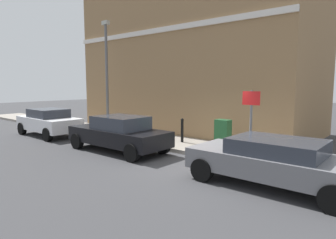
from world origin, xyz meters
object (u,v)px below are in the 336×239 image
Objects in this scene: street_sign at (251,115)px; bollard_near_cabinet at (182,129)px; lamppost at (107,72)px; car_white at (49,122)px; utility_cabinet at (223,136)px; car_grey at (274,160)px; car_black at (119,133)px.

bollard_near_cabinet is at bearing 73.72° from street_sign.
car_white is at bearing 140.77° from lamppost.
lamppost is at bearing 91.07° from utility_cabinet.
car_black is (0.03, 6.17, 0.04)m from car_grey.
street_sign is (1.46, -4.82, 0.93)m from car_black.
car_grey is at bearing -117.16° from bollard_near_cabinet.
car_black is 2.79m from bollard_near_cabinet.
lamppost is (-0.23, 4.82, 2.60)m from bollard_near_cabinet.
car_white is 3.94m from lamppost.
car_grey is 5.57m from bollard_near_cabinet.
lamppost is at bearing -128.27° from car_white.
utility_cabinet is at bearing -40.31° from car_grey.
car_white reaches higher than utility_cabinet.
street_sign is at bearing -170.85° from car_white.
lamppost is at bearing 92.72° from bollard_near_cabinet.
utility_cabinet is at bearing -92.79° from bollard_near_cabinet.
street_sign is (-1.05, -3.61, 0.96)m from bollard_near_cabinet.
car_grey is 4.16× the size of bollard_near_cabinet.
utility_cabinet reaches higher than bollard_near_cabinet.
car_black is at bearing 154.30° from bollard_near_cabinet.
car_black is at bearing -122.35° from lamppost.
car_white is 10.47m from street_sign.
car_black is 0.77× the size of lamppost.
lamppost reaches higher than car_grey.
car_white is 3.79× the size of bollard_near_cabinet.
car_black reaches higher than bollard_near_cabinet.
car_grey is 3.76× the size of utility_cabinet.
car_black is at bearing 126.48° from utility_cabinet.
car_white reaches higher than car_grey.
street_sign is at bearing -163.69° from car_black.
car_grey is at bearing 179.19° from car_black.
utility_cabinet is at bearing 58.48° from street_sign.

